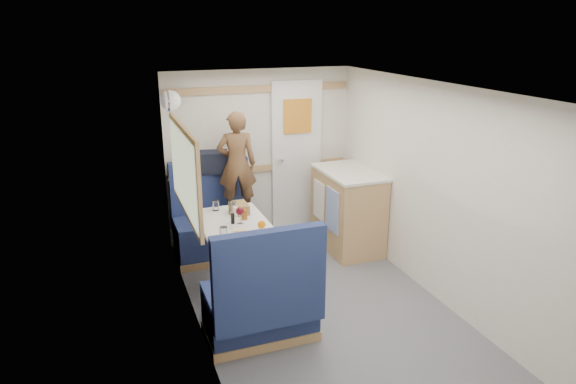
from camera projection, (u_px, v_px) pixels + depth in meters
name	position (u px, v px, depth m)	size (l,w,h in m)	color
floor	(341.00, 332.00, 4.33)	(4.50, 4.50, 0.00)	#515156
ceiling	(350.00, 93.00, 3.71)	(4.50, 4.50, 0.00)	silver
wall_back	(260.00, 156.00, 6.03)	(2.20, 0.02, 2.00)	silver
wall_left	(206.00, 241.00, 3.66)	(0.02, 4.50, 2.00)	silver
wall_right	(461.00, 205.00, 4.38)	(0.02, 4.50, 2.00)	silver
oak_trim_low	(261.00, 168.00, 6.06)	(2.15, 0.02, 0.08)	#A57F4A
oak_trim_high	(259.00, 89.00, 5.76)	(2.15, 0.02, 0.08)	#A57F4A
side_window	(184.00, 171.00, 4.48)	(0.04, 1.30, 0.72)	gray
rear_door	(297.00, 155.00, 6.15)	(0.62, 0.12, 1.86)	white
dinette_table	(234.00, 237.00, 4.83)	(0.62, 0.92, 0.72)	white
bench_far	(215.00, 230.00, 5.69)	(0.90, 0.59, 1.05)	#17194A
bench_near	(262.00, 307.00, 4.15)	(0.90, 0.59, 1.05)	#17194A
ledge	(208.00, 174.00, 5.73)	(0.90, 0.14, 0.04)	#A57F4A
dome_light	(171.00, 101.00, 5.09)	(0.20, 0.20, 0.20)	white
galley_counter	(348.00, 209.00, 5.84)	(0.57, 0.92, 0.92)	#A57F4A
person	(237.00, 164.00, 5.55)	(0.42, 0.28, 1.16)	brown
duffel_bag	(206.00, 162.00, 5.69)	(0.48, 0.23, 0.23)	black
tray	(246.00, 231.00, 4.54)	(0.25, 0.32, 0.02)	white
orange_fruit	(262.00, 225.00, 4.57)	(0.07, 0.07, 0.07)	orange
cheese_block	(239.00, 231.00, 4.47)	(0.10, 0.06, 0.03)	#E1D982
wine_glass	(240.00, 212.00, 4.68)	(0.08, 0.08, 0.17)	white
tumbler_left	(224.00, 233.00, 4.37)	(0.07, 0.07, 0.11)	white
tumbler_mid	(216.00, 205.00, 5.06)	(0.07, 0.07, 0.11)	white
tumbler_right	(232.00, 208.00, 4.97)	(0.08, 0.08, 0.12)	white
beer_glass	(244.00, 215.00, 4.83)	(0.06, 0.06, 0.09)	#8D4914
pepper_grinder	(233.00, 219.00, 4.72)	(0.04, 0.04, 0.09)	black
salt_grinder	(236.00, 212.00, 4.89)	(0.04, 0.04, 0.10)	white
bread_loaf	(241.00, 208.00, 5.00)	(0.12, 0.23, 0.10)	brown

